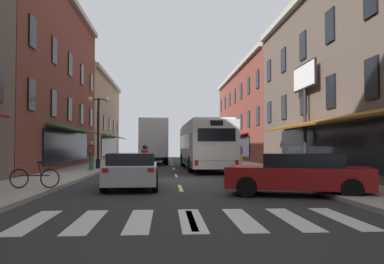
{
  "coord_description": "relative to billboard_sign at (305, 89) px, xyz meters",
  "views": [
    {
      "loc": [
        -0.55,
        -18.54,
        1.57
      ],
      "look_at": [
        0.97,
        4.57,
        2.41
      ],
      "focal_mm": 37.23,
      "sensor_mm": 36.0,
      "label": 1
    }
  ],
  "objects": [
    {
      "name": "lane_centre_dashes",
      "position": [
        -7.05,
        -2.98,
        -4.74
      ],
      "size": [
        0.14,
        73.9,
        0.01
      ],
      "color": "#DBCC4C",
      "rests_on": "ground"
    },
    {
      "name": "transit_bus",
      "position": [
        -5.02,
        5.79,
        -3.07
      ],
      "size": [
        2.84,
        11.81,
        3.19
      ],
      "color": "silver",
      "rests_on": "ground"
    },
    {
      "name": "sidewalk_left",
      "position": [
        -12.95,
        -2.73,
        -4.68
      ],
      "size": [
        3.0,
        80.0,
        0.14
      ],
      "primitive_type": "cube",
      "color": "#A39E93",
      "rests_on": "ground"
    },
    {
      "name": "billboard_sign",
      "position": [
        0.0,
        0.0,
        0.0
      ],
      "size": [
        0.4,
        3.32,
        5.97
      ],
      "color": "black",
      "rests_on": "sidewalk_right"
    },
    {
      "name": "sedan_mid",
      "position": [
        -3.34,
        -8.73,
        -4.05
      ],
      "size": [
        4.8,
        3.11,
        1.35
      ],
      "color": "maroon",
      "rests_on": "ground"
    },
    {
      "name": "street_lamp_twin",
      "position": [
        -12.0,
        4.94,
        -2.01
      ],
      "size": [
        1.42,
        0.32,
        4.67
      ],
      "color": "black",
      "rests_on": "sidewalk_left"
    },
    {
      "name": "ground_plane",
      "position": [
        -7.05,
        -2.73,
        -4.8
      ],
      "size": [
        34.8,
        80.0,
        0.1
      ],
      "primitive_type": "cube",
      "color": "#28282B"
    },
    {
      "name": "sedan_near",
      "position": [
        -8.87,
        -6.11,
        -4.06
      ],
      "size": [
        2.02,
        4.39,
        1.32
      ],
      "color": "silver",
      "rests_on": "ground"
    },
    {
      "name": "sedan_far",
      "position": [
        -8.95,
        24.96,
        -4.04
      ],
      "size": [
        1.98,
        4.5,
        1.38
      ],
      "color": "black",
      "rests_on": "ground"
    },
    {
      "name": "pedestrian_near",
      "position": [
        -12.18,
        3.55,
        -3.67
      ],
      "size": [
        0.43,
        0.53,
        1.76
      ],
      "rotation": [
        0.0,
        0.0,
        5.88
      ],
      "color": "#33663F",
      "rests_on": "sidewalk_left"
    },
    {
      "name": "pedestrian_far",
      "position": [
        -1.52,
        12.66,
        -3.74
      ],
      "size": [
        0.36,
        0.36,
        1.69
      ],
      "rotation": [
        0.0,
        0.0,
        6.24
      ],
      "color": "#B29947",
      "rests_on": "sidewalk_right"
    },
    {
      "name": "crosswalk_near",
      "position": [
        -7.05,
        -12.73,
        -4.74
      ],
      "size": [
        7.1,
        2.8,
        0.01
      ],
      "color": "silver",
      "rests_on": "ground"
    },
    {
      "name": "motorcycle_rider",
      "position": [
        -8.6,
        -1.84,
        -4.04
      ],
      "size": [
        0.62,
        2.07,
        1.66
      ],
      "color": "black",
      "rests_on": "ground"
    },
    {
      "name": "box_truck",
      "position": [
        -8.75,
        13.85,
        -2.76
      ],
      "size": [
        2.73,
        6.97,
        3.88
      ],
      "color": "black",
      "rests_on": "ground"
    },
    {
      "name": "pedestrian_mid",
      "position": [
        -1.55,
        10.7,
        -3.77
      ],
      "size": [
        0.36,
        0.36,
        1.64
      ],
      "rotation": [
        0.0,
        0.0,
        2.53
      ],
      "color": "#B29947",
      "rests_on": "sidewalk_right"
    },
    {
      "name": "sidewalk_right",
      "position": [
        -1.15,
        -2.73,
        -4.68
      ],
      "size": [
        3.0,
        80.0,
        0.14
      ],
      "primitive_type": "cube",
      "color": "#A39E93",
      "rests_on": "ground"
    },
    {
      "name": "bicycle_near",
      "position": [
        -12.1,
        -7.23,
        -4.25
      ],
      "size": [
        1.71,
        0.48,
        0.91
      ],
      "color": "black",
      "rests_on": "sidewalk_left"
    }
  ]
}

